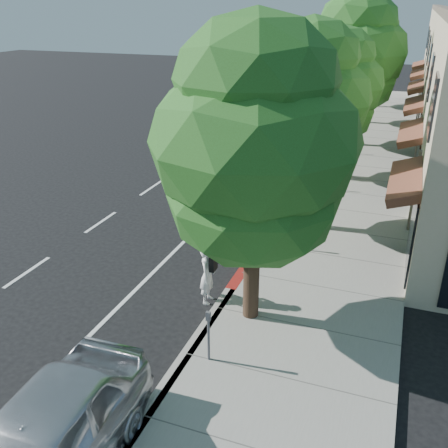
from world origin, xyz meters
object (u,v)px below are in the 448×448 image
at_px(pedestrian, 336,159).
at_px(cyclist, 208,275).
at_px(street_tree_1, 309,103).
at_px(street_tree_2, 336,87).
at_px(street_tree_0, 255,148).
at_px(silver_suv, 252,167).
at_px(dark_suv_far, 312,110).
at_px(street_tree_4, 365,59).
at_px(bicycle, 233,236).
at_px(street_tree_3, 355,55).
at_px(white_pickup, 310,111).
at_px(dark_sedan, 284,138).
at_px(street_tree_5, 374,49).

bearing_deg(pedestrian, cyclist, 80.55).
distance_m(street_tree_1, street_tree_2, 6.01).
bearing_deg(street_tree_2, street_tree_1, -90.00).
relative_size(street_tree_0, silver_suv, 1.28).
bearing_deg(dark_suv_far, street_tree_4, 4.09).
bearing_deg(bicycle, street_tree_3, 16.13).
bearing_deg(white_pickup, cyclist, -81.10).
xyz_separation_m(white_pickup, dark_suv_far, (0.00, 0.79, -0.08)).
distance_m(street_tree_1, street_tree_3, 12.01).
relative_size(cyclist, bicycle, 0.82).
relative_size(street_tree_2, cyclist, 4.08).
distance_m(street_tree_3, dark_suv_far, 7.77).
height_order(street_tree_1, dark_suv_far, street_tree_1).
distance_m(street_tree_2, street_tree_4, 12.00).
bearing_deg(street_tree_4, dark_sedan, -110.87).
relative_size(street_tree_3, silver_suv, 1.40).
bearing_deg(street_tree_4, pedestrian, -88.44).
xyz_separation_m(street_tree_2, silver_suv, (-3.10, -2.00, -3.32)).
bearing_deg(silver_suv, bicycle, -84.34).
xyz_separation_m(street_tree_1, dark_suv_far, (-3.10, 17.79, -3.72)).
distance_m(street_tree_0, pedestrian, 12.35).
xyz_separation_m(bicycle, dark_suv_far, (-1.37, 20.26, 0.26)).
height_order(street_tree_4, dark_suv_far, street_tree_4).
bearing_deg(street_tree_2, street_tree_3, 90.00).
bearing_deg(street_tree_0, bicycle, 116.13).
relative_size(cyclist, pedestrian, 0.97).
xyz_separation_m(street_tree_0, street_tree_3, (-0.00, 18.00, 0.39)).
bearing_deg(street_tree_1, street_tree_5, 90.00).
distance_m(street_tree_4, cyclist, 23.85).
relative_size(street_tree_0, street_tree_5, 1.06).
bearing_deg(street_tree_5, dark_suv_far, -116.53).
distance_m(street_tree_2, silver_suv, 4.96).
bearing_deg(street_tree_2, street_tree_5, 90.00).
distance_m(street_tree_3, white_pickup, 7.16).
distance_m(street_tree_3, street_tree_4, 6.05).
height_order(street_tree_3, street_tree_5, street_tree_3).
height_order(street_tree_2, silver_suv, street_tree_2).
relative_size(street_tree_2, pedestrian, 3.96).
relative_size(street_tree_1, silver_suv, 1.23).
height_order(street_tree_2, bicycle, street_tree_2).
bearing_deg(street_tree_5, cyclist, -92.61).
relative_size(street_tree_3, white_pickup, 1.37).
bearing_deg(street_tree_2, dark_suv_far, 104.73).
bearing_deg(bicycle, cyclist, -150.02).
distance_m(street_tree_0, street_tree_3, 18.00).
bearing_deg(street_tree_1, street_tree_0, -90.00).
bearing_deg(street_tree_3, pedestrian, -86.93).
xyz_separation_m(street_tree_0, silver_suv, (-3.10, 10.00, -3.74)).
distance_m(street_tree_4, street_tree_5, 6.00).
xyz_separation_m(dark_sedan, dark_suv_far, (0.00, 7.92, 0.08)).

